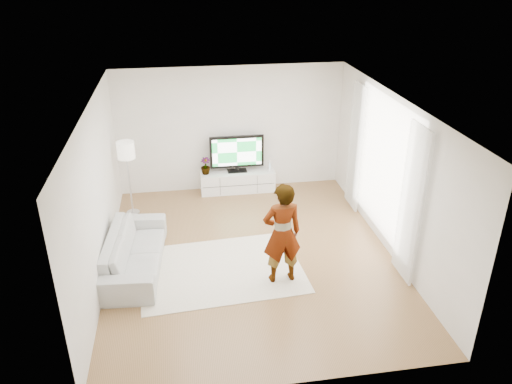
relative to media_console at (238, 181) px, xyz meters
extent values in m
plane|color=#946943|center=(-0.10, -2.76, -0.24)|extent=(6.00, 6.00, 0.00)
plane|color=white|center=(-0.10, -2.76, 2.56)|extent=(6.00, 6.00, 0.00)
cube|color=white|center=(-2.60, -2.76, 1.16)|extent=(0.02, 6.00, 2.80)
cube|color=white|center=(2.40, -2.76, 1.16)|extent=(0.02, 6.00, 2.80)
cube|color=white|center=(-0.10, 0.24, 1.16)|extent=(5.00, 0.02, 2.80)
cube|color=white|center=(-0.10, -5.76, 1.16)|extent=(5.00, 0.02, 2.80)
cube|color=white|center=(2.38, -2.46, 1.21)|extent=(0.01, 2.60, 2.50)
cube|color=white|center=(2.30, -3.76, 1.11)|extent=(0.04, 0.70, 2.60)
cube|color=white|center=(2.30, -1.16, 1.11)|extent=(0.04, 0.70, 2.60)
cube|color=white|center=(0.00, 0.00, 0.00)|extent=(1.67, 0.47, 0.47)
cube|color=black|center=(0.00, -0.24, 0.00)|extent=(1.62, 0.00, 0.01)
cube|color=black|center=(-0.42, -0.24, 0.00)|extent=(0.01, 0.00, 0.41)
cube|color=black|center=(0.42, -0.24, 0.00)|extent=(0.01, 0.00, 0.41)
cube|color=black|center=(0.00, 0.03, 0.25)|extent=(0.43, 0.24, 0.02)
cube|color=black|center=(0.00, 0.03, 0.30)|extent=(0.09, 0.05, 0.09)
cube|color=black|center=(0.00, 0.03, 0.71)|extent=(1.20, 0.06, 0.73)
cube|color=#17933A|center=(0.00, -0.01, 0.71)|extent=(1.10, 0.01, 0.62)
cube|color=white|center=(0.73, 0.00, 0.34)|extent=(0.06, 0.15, 0.21)
cube|color=#4CB2FF|center=(0.73, -0.08, 0.36)|extent=(0.01, 0.00, 0.11)
imported|color=#3F7238|center=(-0.71, 0.00, 0.43)|extent=(0.27, 0.27, 0.38)
cube|color=#EEE3CA|center=(-0.67, -3.12, -0.23)|extent=(2.86, 2.14, 0.01)
imported|color=#334772|center=(0.28, -3.55, 0.65)|extent=(0.67, 0.47, 1.74)
imported|color=#B6B7B2|center=(-2.12, -2.80, 0.09)|extent=(1.05, 2.30, 0.65)
cylinder|color=silver|center=(-2.30, -0.72, -0.23)|extent=(0.27, 0.27, 0.02)
cylinder|color=silver|center=(-2.30, -0.72, 0.39)|extent=(0.03, 0.03, 1.21)
cylinder|color=white|center=(-2.30, -0.72, 1.16)|extent=(0.35, 0.35, 0.34)
camera|label=1|loc=(-1.21, -10.27, 4.68)|focal=35.00mm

